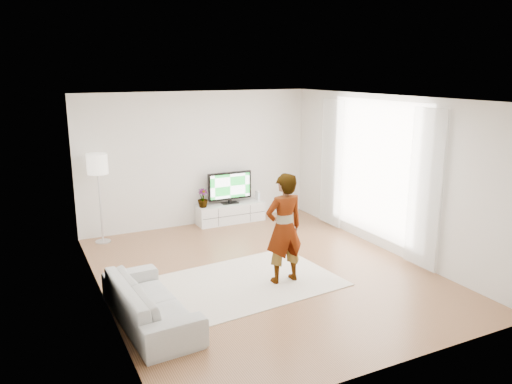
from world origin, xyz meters
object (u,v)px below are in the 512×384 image
media_console (231,213)px  rug (249,281)px  television (230,187)px  player (284,228)px  sofa (150,301)px  floor_lamp (98,168)px

media_console → rug: bearing=-108.3°
television → player: player is taller
rug → media_console: bearing=71.7°
sofa → floor_lamp: bearing=-3.7°
player → television: bearing=-100.1°
rug → player: player is taller
media_console → rug: media_console is taller
media_console → floor_lamp: (-2.71, -0.09, 1.24)m
media_console → sofa: (-2.70, -3.58, 0.08)m
rug → player: (0.49, -0.22, 0.86)m
media_console → sofa: 4.48m
television → rug: television is taller
rug → player: bearing=-24.2°
media_console → rug: 3.18m
television → floor_lamp: floor_lamp is taller
floor_lamp → player: bearing=-55.0°
rug → floor_lamp: bearing=120.4°
media_console → player: (-0.51, -3.23, 0.66)m
sofa → floor_lamp: floor_lamp is taller
sofa → floor_lamp: 3.68m
television → rug: size_ratio=0.37×
sofa → floor_lamp: size_ratio=1.16×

